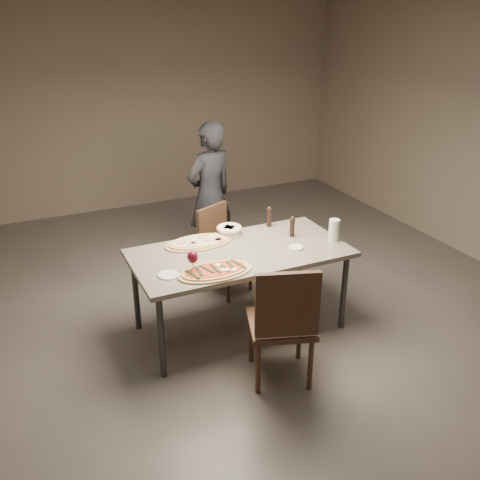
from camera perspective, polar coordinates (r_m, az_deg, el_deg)
name	(u,v)px	position (r m, az deg, el deg)	size (l,w,h in m)	color
room	(240,176)	(4.22, 0.00, 6.84)	(7.00, 7.00, 7.00)	#58514C
dining_table	(240,257)	(4.48, 0.00, -1.84)	(1.80, 0.90, 0.75)	slate
zucchini_pizza	(216,271)	(4.10, -2.62, -3.30)	(0.60, 0.33, 0.05)	tan
ham_pizza	(199,242)	(4.60, -4.44, -0.23)	(0.59, 0.33, 0.04)	tan
bread_basket	(229,230)	(4.75, -1.16, 1.11)	(0.23, 0.23, 0.08)	beige
oil_dish	(296,247)	(4.53, 5.99, -0.79)	(0.12, 0.12, 0.01)	white
pepper_mill_left	(269,217)	(4.93, 3.12, 2.46)	(0.05, 0.05, 0.20)	black
pepper_mill_right	(292,227)	(4.73, 5.59, 1.40)	(0.05, 0.05, 0.19)	black
carafe	(334,230)	(4.69, 9.99, 1.04)	(0.09, 0.09, 0.19)	silver
wine_glass	(193,258)	(4.05, -5.08, -1.91)	(0.08, 0.08, 0.19)	silver
side_plate	(169,275)	(4.10, -7.63, -3.71)	(0.16, 0.16, 0.01)	white
chair_near	(283,319)	(3.90, 4.66, -8.43)	(0.60, 0.60, 1.00)	#3F281A
chair_far	(220,245)	(5.23, -2.12, -0.49)	(0.54, 0.54, 0.86)	#3F281A
diner	(210,195)	(5.68, -3.22, 4.78)	(0.57, 0.38, 1.57)	black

